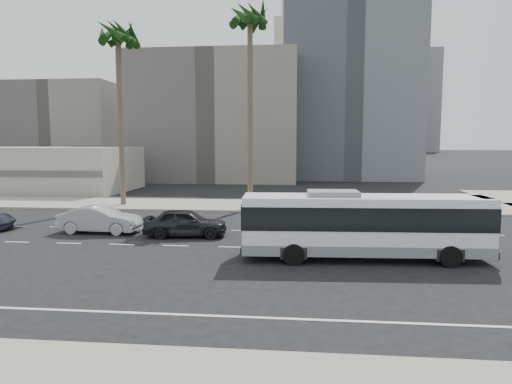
# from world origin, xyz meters

# --- Properties ---
(ground) EXTENTS (700.00, 700.00, 0.00)m
(ground) POSITION_xyz_m (0.00, 0.00, 0.00)
(ground) COLOR black
(ground) RESTS_ON ground
(sidewalk_north) EXTENTS (120.00, 7.00, 0.15)m
(sidewalk_north) POSITION_xyz_m (0.00, 15.50, 0.07)
(sidewalk_north) COLOR gray
(sidewalk_north) RESTS_ON ground
(commercial_low) EXTENTS (22.00, 12.16, 5.00)m
(commercial_low) POSITION_xyz_m (-30.00, 25.99, 2.50)
(commercial_low) COLOR #AFAC9C
(commercial_low) RESTS_ON ground
(midrise_beige_west) EXTENTS (24.00, 18.00, 18.00)m
(midrise_beige_west) POSITION_xyz_m (-12.00, 45.00, 9.00)
(midrise_beige_west) COLOR #615F5A
(midrise_beige_west) RESTS_ON ground
(midrise_gray_center) EXTENTS (20.00, 20.00, 26.00)m
(midrise_gray_center) POSITION_xyz_m (8.00, 52.00, 13.00)
(midrise_gray_center) COLOR #4E535A
(midrise_gray_center) RESTS_ON ground
(midrise_beige_far) EXTENTS (18.00, 16.00, 15.00)m
(midrise_beige_far) POSITION_xyz_m (-38.00, 50.00, 7.50)
(midrise_beige_far) COLOR #615F5A
(midrise_beige_far) RESTS_ON ground
(civic_tower) EXTENTS (42.00, 42.00, 129.00)m
(civic_tower) POSITION_xyz_m (-2.00, 250.00, 38.83)
(civic_tower) COLOR beige
(civic_tower) RESTS_ON ground
(highrise_right) EXTENTS (26.00, 26.00, 70.00)m
(highrise_right) POSITION_xyz_m (45.00, 230.00, 35.00)
(highrise_right) COLOR slate
(highrise_right) RESTS_ON ground
(highrise_far) EXTENTS (22.00, 22.00, 60.00)m
(highrise_far) POSITION_xyz_m (70.00, 260.00, 30.00)
(highrise_far) COLOR slate
(highrise_far) RESTS_ON ground
(city_bus) EXTENTS (11.45, 3.06, 3.26)m
(city_bus) POSITION_xyz_m (3.59, -1.82, 1.71)
(city_bus) COLOR white
(city_bus) RESTS_ON ground
(car_a) EXTENTS (2.38, 4.99, 1.65)m
(car_a) POSITION_xyz_m (-6.10, 2.49, 0.82)
(car_a) COLOR black
(car_a) RESTS_ON ground
(car_b) EXTENTS (1.89, 5.00, 1.63)m
(car_b) POSITION_xyz_m (-11.60, 3.06, 0.81)
(car_b) COLOR #9FA0A2
(car_b) RESTS_ON ground
(palm_near) EXTENTS (4.95, 4.95, 16.66)m
(palm_near) POSITION_xyz_m (-3.55, 13.97, 15.09)
(palm_near) COLOR brown
(palm_near) RESTS_ON ground
(palm_mid) EXTENTS (5.06, 5.06, 15.64)m
(palm_mid) POSITION_xyz_m (-14.80, 14.63, 14.07)
(palm_mid) COLOR brown
(palm_mid) RESTS_ON ground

